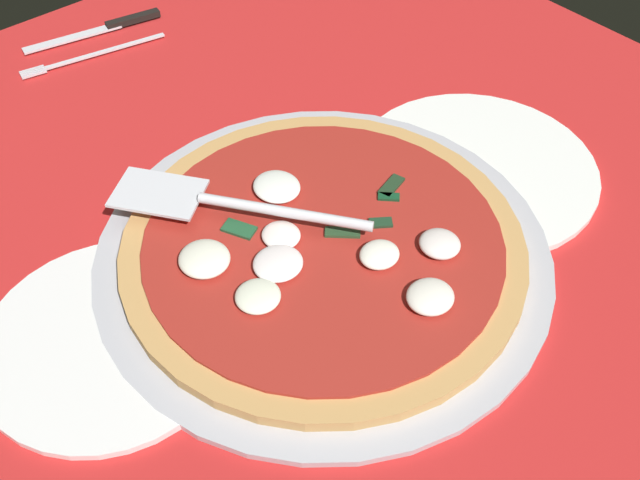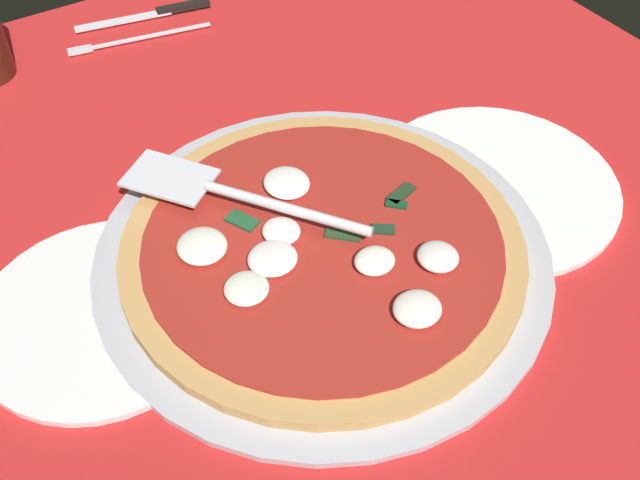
% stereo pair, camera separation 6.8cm
% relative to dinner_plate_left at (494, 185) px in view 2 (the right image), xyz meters
% --- Properties ---
extents(ground_plane, '(1.15, 1.15, 0.01)m').
position_rel_dinner_plate_left_xyz_m(ground_plane, '(0.23, -0.01, -0.01)').
color(ground_plane, red).
extents(checker_pattern, '(1.15, 1.15, 0.00)m').
position_rel_dinner_plate_left_xyz_m(checker_pattern, '(0.23, -0.01, -0.01)').
color(checker_pattern, white).
rests_on(checker_pattern, ground_plane).
extents(pizza_pan, '(0.43, 0.43, 0.01)m').
position_rel_dinner_plate_left_xyz_m(pizza_pan, '(0.20, -0.02, 0.00)').
color(pizza_pan, '#B2B3BC').
rests_on(pizza_pan, ground_plane).
extents(dinner_plate_left, '(0.25, 0.25, 0.01)m').
position_rel_dinner_plate_left_xyz_m(dinner_plate_left, '(0.00, 0.00, 0.00)').
color(dinner_plate_left, white).
rests_on(dinner_plate_left, ground_plane).
extents(dinner_plate_right, '(0.22, 0.22, 0.01)m').
position_rel_dinner_plate_left_xyz_m(dinner_plate_right, '(0.40, -0.06, 0.00)').
color(dinner_plate_right, white).
rests_on(dinner_plate_right, ground_plane).
extents(pizza, '(0.38, 0.38, 0.03)m').
position_rel_dinner_plate_left_xyz_m(pizza, '(0.20, -0.02, 0.01)').
color(pizza, tan).
rests_on(pizza, pizza_pan).
extents(pizza_server, '(0.17, 0.22, 0.01)m').
position_rel_dinner_plate_left_xyz_m(pizza_server, '(0.25, -0.10, 0.04)').
color(pizza_server, silver).
rests_on(pizza_server, pizza).
extents(place_setting_near, '(0.22, 0.15, 0.01)m').
position_rel_dinner_plate_left_xyz_m(place_setting_near, '(0.18, -0.48, -0.00)').
color(place_setting_near, white).
rests_on(place_setting_near, ground_plane).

